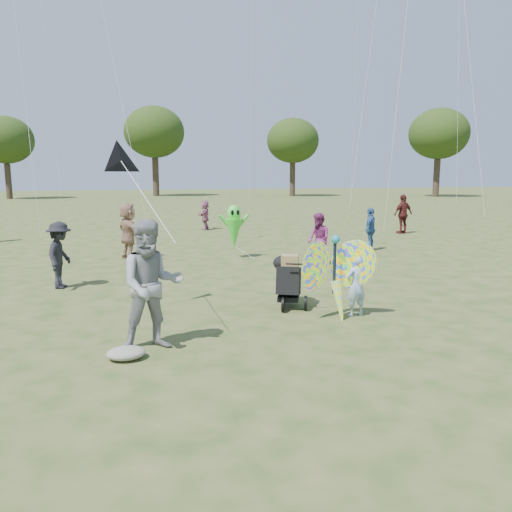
{
  "coord_description": "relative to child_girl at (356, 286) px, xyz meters",
  "views": [
    {
      "loc": [
        -2.85,
        -7.94,
        2.72
      ],
      "look_at": [
        -0.2,
        1.5,
        1.1
      ],
      "focal_mm": 35.0,
      "sensor_mm": 36.0,
      "label": 1
    }
  ],
  "objects": [
    {
      "name": "grey_bag",
      "position": [
        -4.33,
        -1.16,
        -0.51
      ],
      "size": [
        0.57,
        0.47,
        0.18
      ],
      "primitive_type": "ellipsoid",
      "color": "gray",
      "rests_on": "ground"
    },
    {
      "name": "butterfly_kite",
      "position": [
        -0.44,
        -0.06,
        0.21
      ],
      "size": [
        1.74,
        0.75,
        1.8
      ],
      "color": "red",
      "rests_on": "ground"
    },
    {
      "name": "delta_kite_rig",
      "position": [
        -4.24,
        1.45,
        2.35
      ],
      "size": [
        1.2,
        2.5,
        1.73
      ],
      "color": "black",
      "rests_on": "ground"
    },
    {
      "name": "alien_kite",
      "position": [
        -0.73,
        7.15,
        0.37
      ],
      "size": [
        1.12,
        0.69,
        1.74
      ],
      "color": "#40E034",
      "rests_on": "ground"
    },
    {
      "name": "crowd_d",
      "position": [
        -4.03,
        7.95,
        0.3
      ],
      "size": [
        1.14,
        1.75,
        1.81
      ],
      "primitive_type": "imported",
      "rotation": [
        0.0,
        0.0,
        1.97
      ],
      "color": "tan",
      "rests_on": "ground"
    },
    {
      "name": "tree_line",
      "position": [
        2.14,
        44.45,
        6.26
      ],
      "size": [
        91.78,
        33.6,
        10.79
      ],
      "color": "#3A2D21",
      "rests_on": "ground"
    },
    {
      "name": "adult_man",
      "position": [
        -3.9,
        -0.82,
        0.42
      ],
      "size": [
        1.04,
        0.84,
        2.04
      ],
      "primitive_type": "imported",
      "rotation": [
        0.0,
        0.0,
        0.07
      ],
      "color": "gray",
      "rests_on": "ground"
    },
    {
      "name": "crowd_j",
      "position": [
        -0.19,
        15.72,
        0.13
      ],
      "size": [
        0.92,
        1.41,
        1.45
      ],
      "primitive_type": "imported",
      "rotation": [
        0.0,
        0.0,
        4.31
      ],
      "color": "#A25D7C",
      "rests_on": "ground"
    },
    {
      "name": "child_girl",
      "position": [
        0.0,
        0.0,
        0.0
      ],
      "size": [
        0.48,
        0.36,
        1.2
      ],
      "primitive_type": "imported",
      "rotation": [
        0.0,
        0.0,
        3.31
      ],
      "color": "#9AB7DA",
      "rests_on": "ground"
    },
    {
      "name": "crowd_e",
      "position": [
        1.4,
        5.21,
        0.19
      ],
      "size": [
        0.68,
        0.83,
        1.58
      ],
      "primitive_type": "imported",
      "rotation": [
        0.0,
        0.0,
        4.83
      ],
      "color": "#7D2965",
      "rests_on": "ground"
    },
    {
      "name": "crowd_b",
      "position": [
        -5.72,
        4.09,
        0.2
      ],
      "size": [
        0.82,
        1.14,
        1.6
      ],
      "primitive_type": "imported",
      "rotation": [
        0.0,
        0.0,
        1.34
      ],
      "color": "black",
      "rests_on": "ground"
    },
    {
      "name": "crowd_h",
      "position": [
        8.28,
        11.69,
        0.3
      ],
      "size": [
        1.13,
        0.68,
        1.8
      ],
      "primitive_type": "imported",
      "rotation": [
        0.0,
        0.0,
        3.39
      ],
      "color": "#521C1B",
      "rests_on": "ground"
    },
    {
      "name": "crowd_c",
      "position": [
        4.36,
        7.5,
        0.17
      ],
      "size": [
        0.88,
        0.92,
        1.54
      ],
      "primitive_type": "imported",
      "rotation": [
        0.0,
        0.0,
        3.99
      ],
      "color": "#385F9A",
      "rests_on": "ground"
    },
    {
      "name": "ground",
      "position": [
        -1.53,
        -0.54,
        -0.6
      ],
      "size": [
        160.0,
        160.0,
        0.0
      ],
      "primitive_type": "plane",
      "color": "#51592B",
      "rests_on": "ground"
    },
    {
      "name": "jogging_stroller",
      "position": [
        -1.02,
        1.03,
        0.01
      ],
      "size": [
        0.77,
        1.14,
        1.09
      ],
      "rotation": [
        0.0,
        0.0,
        -0.42
      ],
      "color": "black",
      "rests_on": "ground"
    }
  ]
}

